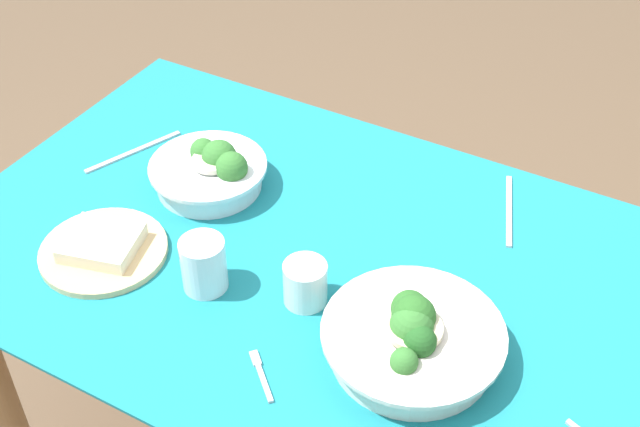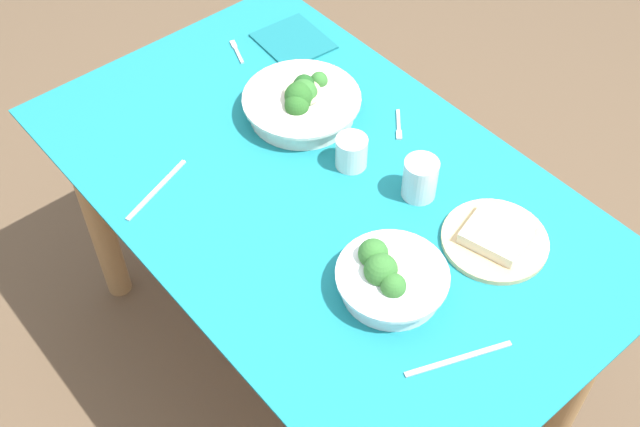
{
  "view_description": "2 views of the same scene",
  "coord_description": "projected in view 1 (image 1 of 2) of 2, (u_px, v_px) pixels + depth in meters",
  "views": [
    {
      "loc": [
        -0.5,
        0.92,
        1.71
      ],
      "look_at": [
        0.07,
        -0.1,
        0.72
      ],
      "focal_mm": 47.68,
      "sensor_mm": 36.0,
      "label": 1
    },
    {
      "loc": [
        0.9,
        -0.77,
        1.99
      ],
      "look_at": [
        0.06,
        -0.06,
        0.72
      ],
      "focal_mm": 44.97,
      "sensor_mm": 36.0,
      "label": 2
    }
  ],
  "objects": [
    {
      "name": "fork_by_near_bowl",
      "position": [
        261.0,
        373.0,
        1.26
      ],
      "size": [
        0.08,
        0.07,
        0.0
      ],
      "rotation": [
        0.0,
        0.0,
        5.55
      ],
      "color": "#B7B7BC",
      "rests_on": "dining_table"
    },
    {
      "name": "water_glass_side",
      "position": [
        305.0,
        283.0,
        1.36
      ],
      "size": [
        0.07,
        0.07,
        0.08
      ],
      "primitive_type": "cylinder",
      "color": "silver",
      "rests_on": "dining_table"
    },
    {
      "name": "table_knife_right",
      "position": [
        133.0,
        152.0,
        1.69
      ],
      "size": [
        0.09,
        0.2,
        0.0
      ],
      "primitive_type": "cube",
      "rotation": [
        0.0,
        0.0,
        4.33
      ],
      "color": "#B7B7BC",
      "rests_on": "dining_table"
    },
    {
      "name": "broccoli_bowl_far",
      "position": [
        412.0,
        338.0,
        1.27
      ],
      "size": [
        0.28,
        0.28,
        0.1
      ],
      "color": "silver",
      "rests_on": "dining_table"
    },
    {
      "name": "broccoli_bowl_near",
      "position": [
        211.0,
        171.0,
        1.59
      ],
      "size": [
        0.22,
        0.22,
        0.1
      ],
      "color": "white",
      "rests_on": "dining_table"
    },
    {
      "name": "bread_side_plate",
      "position": [
        103.0,
        248.0,
        1.46
      ],
      "size": [
        0.22,
        0.22,
        0.04
      ],
      "color": "#D6B27A",
      "rests_on": "dining_table"
    },
    {
      "name": "water_glass_center",
      "position": [
        204.0,
        264.0,
        1.38
      ],
      "size": [
        0.07,
        0.07,
        0.09
      ],
      "primitive_type": "cylinder",
      "color": "silver",
      "rests_on": "dining_table"
    },
    {
      "name": "table_knife_left",
      "position": [
        509.0,
        210.0,
        1.55
      ],
      "size": [
        0.08,
        0.19,
        0.0
      ],
      "primitive_type": "cube",
      "rotation": [
        0.0,
        0.0,
        1.91
      ],
      "color": "#B7B7BC",
      "rests_on": "dining_table"
    },
    {
      "name": "dining_table",
      "position": [
        327.0,
        310.0,
        1.52
      ],
      "size": [
        1.35,
        0.82,
        0.71
      ],
      "color": "#197A84",
      "rests_on": "ground_plane"
    }
  ]
}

